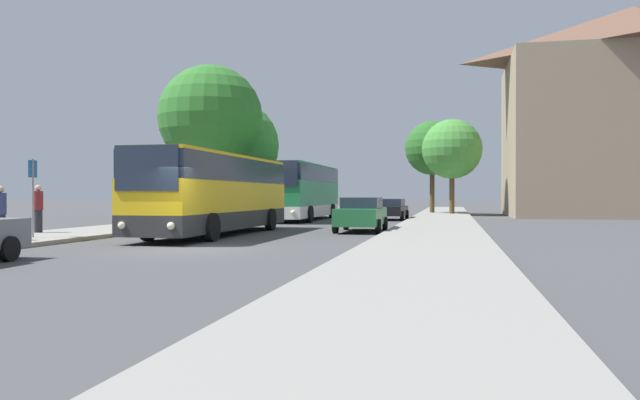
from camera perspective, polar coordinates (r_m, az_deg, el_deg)
ground_plane at (r=19.21m, az=-11.71°, el=-4.39°), size 300.00×300.00×0.00m
sidewalk_right at (r=17.61m, az=9.71°, el=-4.59°), size 4.00×120.00×0.15m
building_right_background at (r=52.20m, az=26.76°, el=7.24°), size 18.01×12.63×15.64m
bus_front at (r=25.65m, az=-9.43°, el=0.69°), size 2.75×11.93×3.22m
bus_middle at (r=40.05m, az=-1.63°, el=0.84°), size 2.91×12.13×3.53m
parked_car_right_near at (r=27.55m, az=3.81°, el=-1.26°), size 2.03×4.49×1.51m
parked_car_right_far at (r=40.62m, az=6.40°, el=-0.80°), size 2.24×4.51×1.37m
bus_stop_sign at (r=23.91m, az=-24.79°, el=0.94°), size 0.08×0.45×2.73m
pedestrian_waiting_near at (r=26.78m, az=-24.36°, el=-0.69°), size 0.36×0.36×1.87m
pedestrian_walking_back at (r=22.70m, az=-27.18°, el=-1.05°), size 0.36×0.36×1.77m
tree_left_near at (r=46.27m, az=-7.89°, el=4.94°), size 6.62×6.62×8.40m
tree_left_far at (r=41.12m, az=-9.98°, el=7.44°), size 6.71×6.71×9.83m
tree_right_near at (r=53.22m, az=10.22°, el=4.68°), size 4.54×4.54×7.67m
tree_right_mid at (r=50.41m, az=11.98°, el=4.57°), size 4.71×4.71×7.46m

